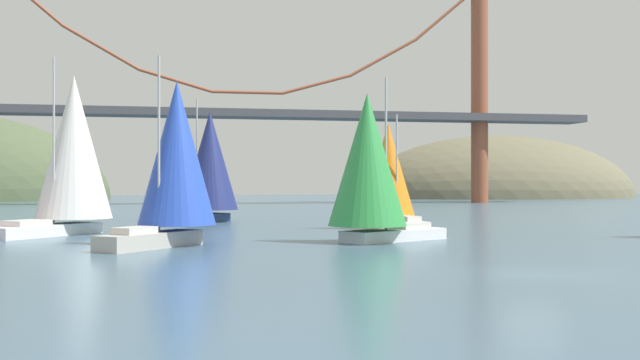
{
  "coord_description": "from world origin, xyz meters",
  "views": [
    {
      "loc": [
        -14.07,
        -27.74,
        3.56
      ],
      "look_at": [
        0.0,
        39.63,
        3.67
      ],
      "focal_mm": 44.22,
      "sensor_mm": 36.0,
      "label": 1
    }
  ],
  "objects_px": {
    "sailboat_green_sail": "(369,165)",
    "sailboat_navy_sail": "(208,164)",
    "sailboat_blue_spinnaker": "(175,158)",
    "sailboat_orange_sail": "(389,173)",
    "sailboat_white_mainsail": "(72,151)"
  },
  "relations": [
    {
      "from": "sailboat_green_sail",
      "to": "sailboat_navy_sail",
      "type": "xyz_separation_m",
      "value": [
        -7.6,
        25.81,
        0.54
      ]
    },
    {
      "from": "sailboat_blue_spinnaker",
      "to": "sailboat_orange_sail",
      "type": "xyz_separation_m",
      "value": [
        15.94,
        11.82,
        -0.64
      ]
    },
    {
      "from": "sailboat_blue_spinnaker",
      "to": "sailboat_green_sail",
      "type": "height_order",
      "value": "sailboat_blue_spinnaker"
    },
    {
      "from": "sailboat_white_mainsail",
      "to": "sailboat_orange_sail",
      "type": "distance_m",
      "value": 22.6
    },
    {
      "from": "sailboat_green_sail",
      "to": "sailboat_blue_spinnaker",
      "type": "bearing_deg",
      "value": 178.88
    },
    {
      "from": "sailboat_white_mainsail",
      "to": "sailboat_orange_sail",
      "type": "xyz_separation_m",
      "value": [
        22.56,
        0.47,
        -1.38
      ]
    },
    {
      "from": "sailboat_blue_spinnaker",
      "to": "sailboat_green_sail",
      "type": "xyz_separation_m",
      "value": [
        11.11,
        -0.22,
        -0.31
      ]
    },
    {
      "from": "sailboat_blue_spinnaker",
      "to": "sailboat_navy_sail",
      "type": "height_order",
      "value": "sailboat_navy_sail"
    },
    {
      "from": "sailboat_white_mainsail",
      "to": "sailboat_navy_sail",
      "type": "height_order",
      "value": "sailboat_white_mainsail"
    },
    {
      "from": "sailboat_blue_spinnaker",
      "to": "sailboat_orange_sail",
      "type": "distance_m",
      "value": 19.85
    },
    {
      "from": "sailboat_orange_sail",
      "to": "sailboat_navy_sail",
      "type": "bearing_deg",
      "value": 132.06
    },
    {
      "from": "sailboat_blue_spinnaker",
      "to": "sailboat_orange_sail",
      "type": "height_order",
      "value": "sailboat_blue_spinnaker"
    },
    {
      "from": "sailboat_white_mainsail",
      "to": "sailboat_orange_sail",
      "type": "bearing_deg",
      "value": 1.18
    },
    {
      "from": "sailboat_blue_spinnaker",
      "to": "sailboat_white_mainsail",
      "type": "bearing_deg",
      "value": 120.23
    },
    {
      "from": "sailboat_blue_spinnaker",
      "to": "sailboat_navy_sail",
      "type": "relative_size",
      "value": 0.95
    }
  ]
}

